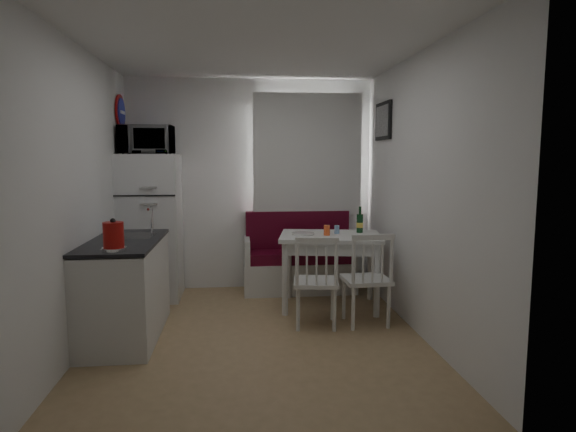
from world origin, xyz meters
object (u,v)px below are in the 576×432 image
Objects in this scene: fridge at (151,227)px; wine_bottle at (360,220)px; kettle at (114,235)px; chair_left at (318,272)px; kitchen_counter at (126,288)px; microwave at (147,140)px; bench at (299,265)px; dining_table at (330,243)px; chair_right at (369,269)px.

fridge is 2.41m from wine_bottle.
chair_left is at bearing 17.22° from kettle.
kitchen_counter is at bearing -90.90° from fridge.
fridge is at bearing 90.00° from microwave.
fridge is at bearing -176.37° from bench.
wine_bottle is (2.36, -0.48, 0.12)m from fridge.
bench is at bearing 119.89° from dining_table.
microwave is 1.91m from kettle.
microwave is 2.27× the size of kettle.
chair_left is 0.98× the size of chair_right.
dining_table is 0.71× the size of fridge.
dining_table is 2.36m from microwave.
microwave is (0.00, -0.05, 1.00)m from fridge.
microwave reaches higher than bench.
chair_right is at bearing -27.84° from microwave.
kitchen_counter reaches higher than chair_left.
kitchen_counter is at bearing -162.20° from wine_bottle.
chair_right is at bearing 7.56° from chair_left.
fridge reaches higher than kitchen_counter.
bench is (1.78, 1.36, -0.13)m from kitchen_counter.
kettle reaches higher than chair_right.
kitchen_counter is 2.15m from dining_table.
chair_left is 2.48m from microwave.
wine_bottle reaches higher than bench.
kitchen_counter is 4.52× the size of wine_bottle.
microwave is (-1.76, -0.16, 1.52)m from bench.
bench is at bearing 107.58° from chair_right.
microwave is at bearing 153.71° from chair_left.
dining_table is at bearing -164.05° from wine_bottle.
bench is 0.81× the size of fridge.
microwave reaches higher than fridge.
kitchen_counter is 1.79m from chair_left.
wine_bottle is (0.60, 0.76, 0.39)m from chair_left.
chair_left is 1.90× the size of kettle.
chair_right is at bearing 13.48° from kettle.
chair_right is (0.50, -0.00, 0.01)m from chair_left.
chair_left is (-0.25, -0.66, -0.16)m from dining_table.
bench is 0.84m from dining_table.
dining_table is 2.34m from kettle.
kettle is (0.03, -1.73, -0.81)m from microwave.
dining_table is at bearing 107.73° from chair_right.
bench is at bearing 37.35° from kitchen_counter.
bench is 1.38m from chair_left.
bench is at bearing 47.60° from kettle.
dining_table is (0.26, -0.69, 0.40)m from bench.
chair_right is (0.25, -0.67, -0.15)m from dining_table.
kettle is at bearing -89.03° from fridge.
microwave reaches higher than wine_bottle.
wine_bottle is (0.35, 0.10, 0.24)m from dining_table.
dining_table is 0.73m from chair_right.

